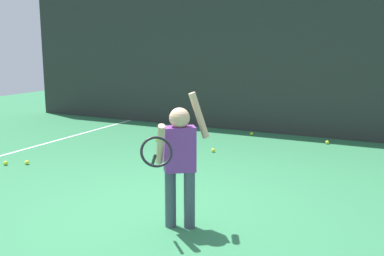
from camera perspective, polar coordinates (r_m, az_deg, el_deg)
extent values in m
plane|color=#2D7247|center=(5.17, -4.63, -9.85)|extent=(20.00, 20.00, 0.00)
cube|color=white|center=(8.05, -22.23, -3.04)|extent=(0.05, 9.00, 0.00)
cube|color=#282D2B|center=(9.12, 10.47, 9.50)|extent=(12.06, 0.08, 3.27)
cylinder|color=slate|center=(12.17, -17.54, 9.83)|extent=(0.09, 0.09, 3.42)
cylinder|color=slate|center=(9.89, -0.57, 10.20)|extent=(0.09, 0.09, 3.42)
cylinder|color=slate|center=(8.85, 23.06, 9.27)|extent=(0.09, 0.09, 3.42)
cylinder|color=#3F4C59|center=(4.54, -2.72, -8.88)|extent=(0.11, 0.11, 0.58)
cylinder|color=#3F4C59|center=(4.52, -0.33, -9.00)|extent=(0.11, 0.11, 0.58)
cube|color=#72338C|center=(4.38, -1.56, -2.66)|extent=(0.34, 0.32, 0.44)
sphere|color=tan|center=(4.32, -1.58, 1.28)|extent=(0.20, 0.20, 0.20)
cylinder|color=tan|center=(4.37, 0.88, 1.61)|extent=(0.21, 0.18, 0.46)
cylinder|color=tan|center=(4.28, -4.00, -2.07)|extent=(0.23, 0.27, 0.43)
cylinder|color=black|center=(4.19, -4.82, -4.00)|extent=(0.17, 0.21, 0.15)
torus|color=black|center=(3.94, -4.51, -2.99)|extent=(0.32, 0.30, 0.26)
sphere|color=#CCE033|center=(8.42, -4.43, -1.44)|extent=(0.07, 0.07, 0.07)
sphere|color=#CCE033|center=(7.26, -20.07, -4.09)|extent=(0.07, 0.07, 0.07)
sphere|color=#CCE033|center=(7.58, 2.68, -2.81)|extent=(0.07, 0.07, 0.07)
sphere|color=#CCE033|center=(7.34, -22.41, -4.10)|extent=(0.07, 0.07, 0.07)
sphere|color=#CCE033|center=(8.52, 16.65, -1.74)|extent=(0.07, 0.07, 0.07)
sphere|color=#CCE033|center=(8.98, 7.54, -0.73)|extent=(0.07, 0.07, 0.07)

